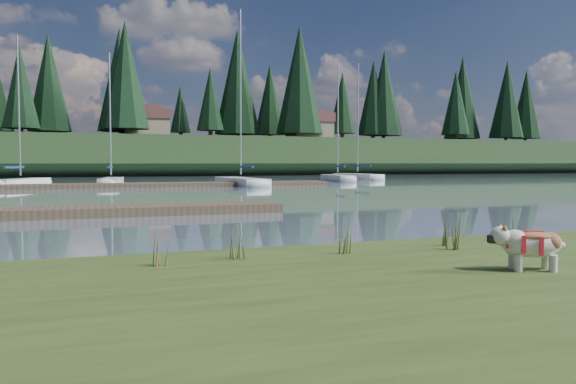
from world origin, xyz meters
name	(u,v)px	position (x,y,z in m)	size (l,w,h in m)	color
ground	(121,188)	(0.00, 30.00, 0.00)	(200.00, 200.00, 0.00)	#7C91A6
bank	(393,344)	(0.00, -6.00, 0.17)	(60.00, 9.00, 0.35)	#384C1D
ridge	(101,157)	(0.00, 73.00, 2.50)	(200.00, 20.00, 5.00)	#1D3319
bulldog	(531,243)	(2.86, -4.53, 0.70)	(0.95, 0.61, 0.56)	silver
dock_near	(30,213)	(-4.00, 9.00, 0.15)	(16.00, 2.00, 0.30)	#4C3D2C
dock_far	(151,185)	(2.00, 30.00, 0.15)	(26.00, 2.20, 0.30)	#4C3D2C
sailboat_bg_1	(25,182)	(-6.36, 34.43, 0.33)	(4.02, 7.15, 10.77)	white
sailboat_bg_2	(112,181)	(-0.35, 34.70, 0.33)	(2.29, 6.69, 10.02)	white
sailboat_bg_3	(238,181)	(8.75, 31.73, 0.32)	(2.26, 9.20, 13.26)	white
sailboat_bg_4	(336,177)	(20.07, 38.20, 0.33)	(2.50, 7.60, 11.06)	white
sailboat_bg_5	(354,176)	(24.32, 42.79, 0.32)	(2.25, 8.58, 12.07)	white
weed_0	(235,239)	(-0.45, -2.44, 0.64)	(0.17, 0.14, 0.68)	#475B23
weed_1	(344,241)	(1.21, -2.54, 0.55)	(0.17, 0.14, 0.47)	#475B23
weed_2	(453,231)	(2.99, -2.77, 0.64)	(0.17, 0.14, 0.69)	#475B23
weed_3	(161,246)	(-1.49, -2.56, 0.60)	(0.17, 0.14, 0.61)	#475B23
weed_4	(448,234)	(3.15, -2.43, 0.55)	(0.17, 0.14, 0.48)	#475B23
weed_5	(508,228)	(4.57, -2.20, 0.56)	(0.17, 0.14, 0.50)	#475B23
mud_lip	(249,266)	(0.00, -1.60, 0.07)	(60.00, 0.50, 0.14)	#33281C
conifer_3	(20,87)	(-10.00, 72.00, 11.74)	(4.84, 4.84, 12.25)	#382619
conifer_4	(125,75)	(3.00, 66.00, 13.09)	(6.16, 6.16, 15.10)	#382619
conifer_5	(210,99)	(15.00, 70.00, 10.83)	(3.96, 3.96, 10.35)	#382619
conifer_6	(299,80)	(28.00, 68.00, 13.99)	(7.04, 7.04, 17.00)	#382619
conifer_7	(373,98)	(42.00, 71.00, 12.19)	(5.28, 5.28, 13.20)	#382619
conifer_8	(456,103)	(55.00, 67.00, 11.51)	(4.62, 4.62, 11.77)	#382619
conifer_9	(507,99)	(68.00, 70.00, 12.87)	(5.94, 5.94, 14.62)	#382619
house_1	(146,123)	(6.00, 71.00, 7.31)	(6.30, 5.30, 4.65)	gray
house_2	(309,126)	(30.00, 69.00, 7.31)	(6.30, 5.30, 4.65)	gray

